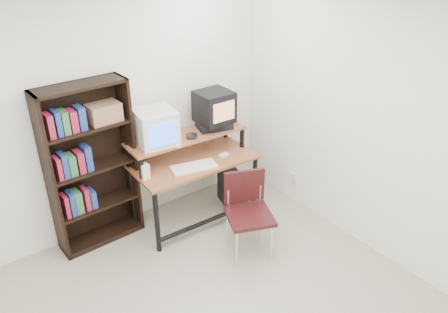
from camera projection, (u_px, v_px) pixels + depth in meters
ceiling at (209, 1)px, 2.23m from camera, size 4.00×4.00×0.01m
back_wall at (94, 116)px, 4.25m from camera, size 4.00×0.01×2.60m
right_wall at (394, 134)px, 3.90m from camera, size 0.01×4.00×2.60m
computer_desk at (193, 162)px, 4.68m from camera, size 1.33×0.70×0.98m
crt_monitor at (156, 128)px, 4.38m from camera, size 0.43×0.44×0.36m
vcr at (214, 125)px, 4.78m from camera, size 0.42×0.35×0.08m
crt_tv at (214, 107)px, 4.70m from camera, size 0.36×0.36×0.34m
cd_spindle at (192, 137)px, 4.55m from camera, size 0.13×0.13×0.05m
keyboard at (194, 168)px, 4.50m from camera, size 0.51×0.32×0.03m
mousepad at (225, 156)px, 4.75m from camera, size 0.25×0.21×0.01m
mouse at (224, 155)px, 4.73m from camera, size 0.10×0.07×0.03m
desk_speaker at (145, 172)px, 4.28m from camera, size 0.08×0.08×0.17m
pc_tower at (232, 189)px, 5.12m from camera, size 0.31×0.49×0.42m
school_chair at (247, 206)px, 4.25m from camera, size 0.56×0.56×0.85m
bookshelf at (90, 164)px, 4.27m from camera, size 0.86×0.32×1.70m
wall_outlet at (294, 178)px, 5.17m from camera, size 0.02×0.08×0.12m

